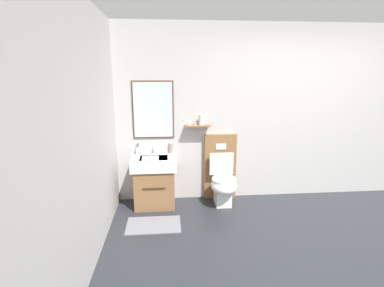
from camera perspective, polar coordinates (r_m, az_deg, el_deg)
The scene contains 10 objects.
ground_plane at distance 3.66m, azimuth 29.17°, elevation -20.15°, with size 6.70×4.95×0.10m, color #23262B.
wall_back at distance 4.71m, azimuth 18.68°, elevation 5.65°, with size 5.50×0.27×2.58m.
wall_left at distance 2.66m, azimuth -22.28°, elevation -0.21°, with size 0.12×3.75×2.58m, color #B7B5B2.
bath_mat at distance 3.88m, azimuth -7.47°, elevation -15.45°, with size 0.68×0.44×0.01m, color slate.
vanity_sink_left at distance 4.28m, azimuth -7.29°, elevation -7.08°, with size 0.63×0.52×0.72m.
tap_on_left_sink at distance 4.33m, azimuth -7.36°, elevation -1.06°, with size 0.03×0.13×0.11m.
toilet at distance 4.36m, azimuth 5.84°, elevation -6.69°, with size 0.48×0.63×1.00m.
toothbrush_cup at distance 4.34m, azimuth -10.43°, elevation -1.33°, with size 0.07×0.07×0.21m.
soap_dispenser at distance 4.33m, azimuth -4.14°, elevation -0.92°, with size 0.06×0.06×0.18m.
folded_hand_towel at distance 4.01m, azimuth -8.10°, elevation -2.99°, with size 0.22×0.16×0.04m, color white.
Camera 1 is at (-1.89, -2.47, 1.87)m, focal length 27.41 mm.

